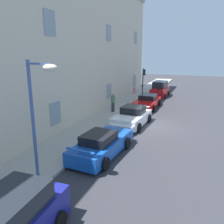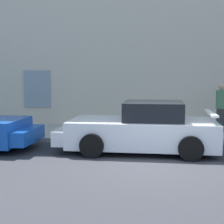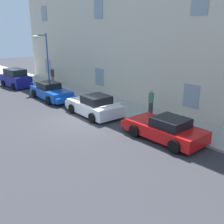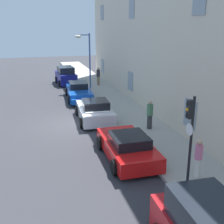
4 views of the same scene
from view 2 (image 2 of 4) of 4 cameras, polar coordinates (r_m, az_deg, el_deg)
name	(u,v)px [view 2 (image 2 of 4)]	position (r m, az deg, el deg)	size (l,w,h in m)	color
ground_plane	(158,165)	(8.46, 7.75, -8.72)	(80.00, 80.00, 0.00)	#333338
sidewalk	(152,134)	(12.33, 6.71, -3.61)	(60.00, 3.03, 0.14)	#A8A399
sportscar_yellow_flank	(138,130)	(9.80, 4.29, -2.97)	(4.58, 2.42, 1.42)	white
pedestrian_admiring	(221,107)	(12.73, 17.74, 0.73)	(0.52, 0.52, 1.72)	#333338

